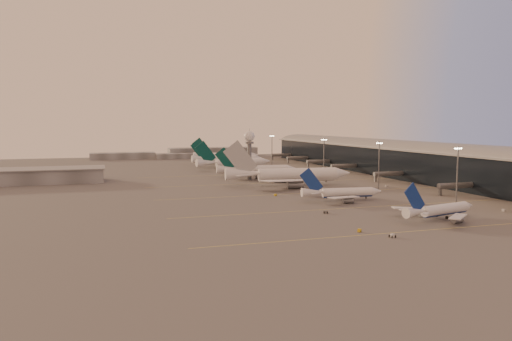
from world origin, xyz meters
name	(u,v)px	position (x,y,z in m)	size (l,w,h in m)	color
ground	(329,214)	(0.00, 0.00, 0.00)	(700.00, 700.00, 0.00)	#4D4B4B
taxiway_markings	(334,192)	(30.00, 56.00, 0.01)	(180.00, 185.25, 0.02)	#EFDA54
terminal	(404,160)	(107.88, 110.09, 10.52)	(57.00, 362.00, 23.04)	black
hangar	(30,176)	(-120.00, 140.00, 4.32)	(82.00, 27.00, 8.50)	slate
radar_tower	(249,145)	(5.00, 120.00, 20.95)	(6.40, 6.40, 31.10)	slate
mast_a	(457,174)	(58.00, 0.00, 13.74)	(3.60, 0.56, 25.00)	slate
mast_b	(379,163)	(55.00, 55.00, 13.74)	(3.60, 0.56, 25.00)	slate
mast_c	(324,157)	(50.00, 110.00, 13.74)	(3.60, 0.56, 25.00)	slate
mast_d	(272,149)	(48.00, 200.00, 13.74)	(3.60, 0.56, 25.00)	slate
distant_horizon	(187,153)	(2.62, 325.14, 3.89)	(165.00, 37.50, 9.00)	slate
narrowbody_near	(440,212)	(33.31, -21.66, 2.93)	(36.43, 28.72, 14.49)	white
narrowbody_mid	(342,194)	(20.06, 28.19, 3.05)	(38.56, 30.65, 15.07)	white
widebody_white	(289,178)	(17.59, 85.41, 4.39)	(71.92, 57.34, 25.32)	white
greentail_a	(257,171)	(14.33, 133.09, 3.41)	(53.15, 42.74, 19.32)	white
greentail_b	(235,165)	(13.03, 183.47, 3.85)	(59.74, 47.91, 21.80)	white
greentail_c	(228,161)	(17.32, 219.69, 3.86)	(60.13, 48.48, 21.83)	white
greentail_d	(227,157)	(26.15, 258.28, 3.83)	(59.74, 48.20, 21.69)	white
gsv_truck_a	(360,229)	(-4.20, -30.74, 1.10)	(5.38, 4.85, 2.16)	gold
gsv_tug_near	(392,236)	(1.30, -40.59, 0.53)	(2.55, 3.82, 1.03)	silver
gsv_catering_a	(504,207)	(67.62, -15.62, 2.01)	(5.33, 3.58, 4.02)	silver
gsv_tug_mid	(326,212)	(-0.41, 2.00, 0.53)	(4.19, 3.40, 1.04)	#5C5F61
gsv_truck_b	(380,190)	(51.30, 47.03, 1.05)	(5.40, 3.10, 2.06)	silver
gsv_truck_c	(276,194)	(-2.92, 50.84, 1.04)	(5.32, 4.03, 2.05)	gold
gsv_catering_b	(387,183)	(65.32, 63.58, 2.04)	(5.13, 2.68, 4.08)	silver
gsv_tug_far	(280,180)	(20.37, 108.07, 0.52)	(3.47, 4.13, 1.02)	gold
gsv_tug_hangar	(299,172)	(50.34, 149.50, 0.51)	(3.76, 2.64, 0.99)	gold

